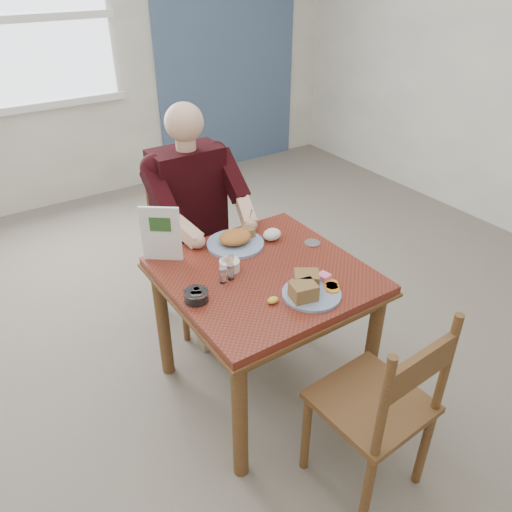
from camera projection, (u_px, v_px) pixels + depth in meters
floor at (263, 384)px, 2.77m from camera, size 6.00×6.00×0.00m
wall_back at (62, 42)px, 4.17m from camera, size 5.50×0.00×5.50m
accent_panel at (228, 28)px, 4.91m from camera, size 1.60×0.02×2.80m
lemon_wedge at (273, 300)px, 2.16m from camera, size 0.06×0.05×0.03m
napkin at (272, 234)px, 2.62m from camera, size 0.12×0.11×0.06m
metal_dish at (312, 243)px, 2.60m from camera, size 0.11×0.11×0.01m
window at (5, 20)px, 3.85m from camera, size 1.72×0.04×1.42m
table at (264, 290)px, 2.44m from camera, size 0.92×0.92×0.75m
chair_far at (191, 249)px, 3.09m from camera, size 0.42×0.42×0.95m
chair_near at (380, 407)px, 2.02m from camera, size 0.44×0.44×0.95m
diner at (194, 206)px, 2.85m from camera, size 0.53×0.56×1.39m
near_plate at (309, 288)px, 2.20m from camera, size 0.34×0.34×0.09m
far_plate at (236, 240)px, 2.58m from camera, size 0.31×0.31×0.08m
caddy at (230, 265)px, 2.37m from camera, size 0.11×0.11×0.07m
shakers at (227, 273)px, 2.29m from camera, size 0.09×0.05×0.08m
creamer at (196, 296)px, 2.17m from camera, size 0.14×0.14×0.05m
menu at (161, 234)px, 2.40m from camera, size 0.16×0.13×0.28m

